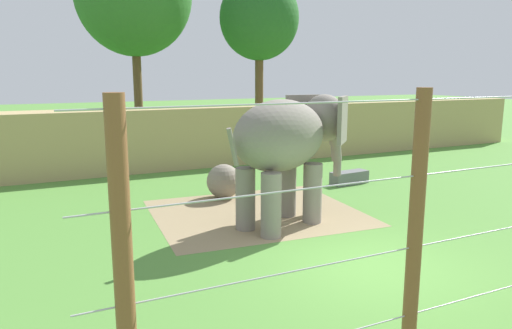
% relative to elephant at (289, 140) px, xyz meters
% --- Properties ---
extents(ground_plane, '(120.00, 120.00, 0.00)m').
position_rel_elephant_xyz_m(ground_plane, '(0.09, -3.18, -2.16)').
color(ground_plane, '#518938').
extents(dirt_patch, '(5.86, 5.17, 0.01)m').
position_rel_elephant_xyz_m(dirt_patch, '(-0.36, 1.16, -2.16)').
color(dirt_patch, '#937F5B').
rests_on(dirt_patch, ground).
extents(embankment_wall, '(36.00, 1.80, 2.44)m').
position_rel_elephant_xyz_m(embankment_wall, '(0.09, 8.65, -0.94)').
color(embankment_wall, tan).
rests_on(embankment_wall, ground).
extents(elephant, '(4.19, 2.63, 3.26)m').
position_rel_elephant_xyz_m(elephant, '(0.00, 0.00, 0.00)').
color(elephant, gray).
rests_on(elephant, ground).
extents(enrichment_ball, '(1.06, 1.06, 1.06)m').
position_rel_elephant_xyz_m(enrichment_ball, '(-0.57, 3.04, -1.63)').
color(enrichment_ball, gray).
rests_on(enrichment_ball, ground).
extents(cable_fence, '(11.55, 0.19, 3.65)m').
position_rel_elephant_xyz_m(cable_fence, '(0.11, -5.99, -0.33)').
color(cable_fence, brown).
rests_on(cable_fence, ground).
extents(feed_trough, '(1.44, 0.63, 0.44)m').
position_rel_elephant_xyz_m(feed_trough, '(4.12, 2.97, -1.94)').
color(feed_trough, slate).
rests_on(feed_trough, ground).
extents(tree_far_left, '(4.13, 4.13, 8.81)m').
position_rel_elephant_xyz_m(tree_far_left, '(5.38, 12.80, 4.43)').
color(tree_far_left, brown).
rests_on(tree_far_left, ground).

